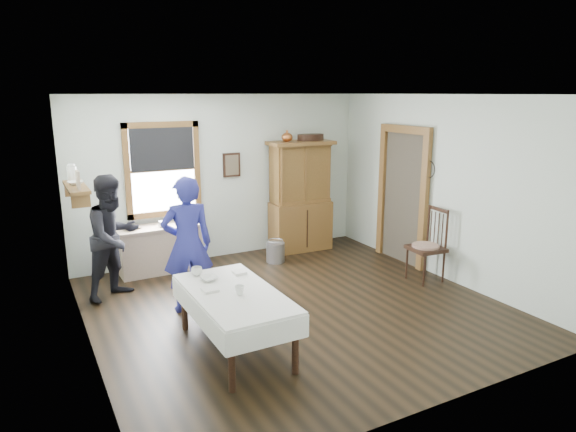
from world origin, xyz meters
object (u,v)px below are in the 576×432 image
Objects in this scene: pail at (275,252)px; figure_dark at (114,241)px; spindle_chair at (426,245)px; wicker_basket at (288,248)px; work_counter at (160,249)px; china_hutch at (301,196)px; woman_blue at (188,250)px; dining_table at (235,321)px.

pail is 2.66m from figure_dark.
spindle_chair is 3.66× the size of wicker_basket.
figure_dark is (-0.78, -0.72, 0.41)m from work_counter.
china_hutch is at bearing -18.39° from figure_dark.
pail is 2.28m from woman_blue.
dining_table is 3.50m from wicker_basket.
dining_table is at bearing 102.35° from woman_blue.
china_hutch is 5.90× the size of pail.
dining_table is at bearing -127.96° from china_hutch.
china_hutch reaches higher than wicker_basket.
dining_table is 3.36m from spindle_chair.
china_hutch reaches higher than dining_table.
china_hutch reaches higher than pail.
china_hutch is 3.82m from dining_table.
china_hutch is 3.01m from woman_blue.
spindle_chair is (3.35, -2.24, 0.18)m from work_counter.
work_counter is 4.27× the size of wicker_basket.
work_counter is 1.85m from pail.
work_counter is 3.93× the size of pail.
china_hutch is 6.40× the size of wicker_basket.
dining_table is 1.08× the size of figure_dark.
work_counter is 2.21m from wicker_basket.
figure_dark is at bearing -168.47° from wicker_basket.
figure_dark is (-2.57, -0.29, 0.62)m from pail.
work_counter reaches higher than wicker_basket.
china_hutch is 3.36m from figure_dark.
spindle_chair is at bearing -35.20° from work_counter.
wicker_basket is 0.19× the size of figure_dark.
woman_blue is (-0.11, 1.27, 0.47)m from dining_table.
woman_blue reaches higher than dining_table.
wicker_basket is at bearing -138.39° from woman_blue.
china_hutch is at bearing 115.51° from spindle_chair.
wicker_basket is (2.19, -0.11, -0.28)m from work_counter.
china_hutch is at bearing 30.85° from pail.
dining_table is 3.01m from pail.
woman_blue is at bearing -81.43° from figure_dark.
woman_blue is at bearing -145.98° from wicker_basket.
woman_blue is at bearing -145.34° from china_hutch.
figure_dark is at bearing -43.19° from woman_blue.
spindle_chair is at bearing -50.92° from figure_dark.
spindle_chair is 0.68× the size of woman_blue.
work_counter is at bearing -83.99° from woman_blue.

